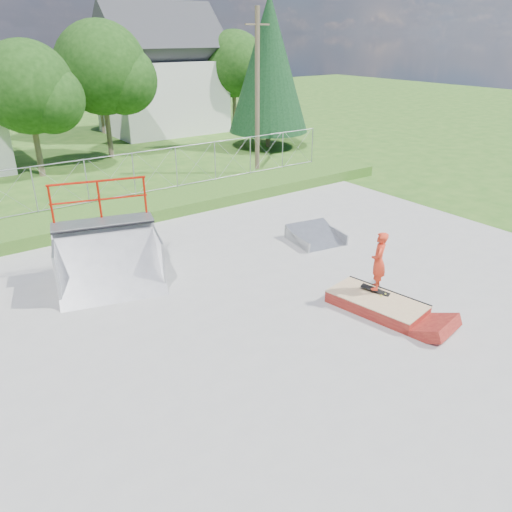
% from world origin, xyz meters
% --- Properties ---
extents(ground, '(120.00, 120.00, 0.00)m').
position_xyz_m(ground, '(0.00, 0.00, 0.00)').
color(ground, '#2A5919').
rests_on(ground, ground).
extents(concrete_pad, '(20.00, 16.00, 0.04)m').
position_xyz_m(concrete_pad, '(0.00, 0.00, 0.02)').
color(concrete_pad, '#969693').
rests_on(concrete_pad, ground).
extents(grass_berm, '(24.00, 3.00, 0.50)m').
position_xyz_m(grass_berm, '(0.00, 9.50, 0.25)').
color(grass_berm, '#2A5919').
rests_on(grass_berm, ground).
extents(grind_box, '(1.69, 2.72, 0.38)m').
position_xyz_m(grind_box, '(1.59, -1.63, 0.19)').
color(grind_box, maroon).
rests_on(grind_box, concrete_pad).
extents(quarter_pipe, '(3.45, 3.14, 2.90)m').
position_xyz_m(quarter_pipe, '(-3.65, 3.85, 1.45)').
color(quarter_pipe, gray).
rests_on(quarter_pipe, concrete_pad).
extents(flat_bank_ramp, '(1.89, 1.97, 0.50)m').
position_xyz_m(flat_bank_ramp, '(3.51, 2.90, 0.25)').
color(flat_bank_ramp, gray).
rests_on(flat_bank_ramp, concrete_pad).
extents(skateboard, '(0.51, 0.82, 0.13)m').
position_xyz_m(skateboard, '(1.83, -1.35, 0.42)').
color(skateboard, black).
rests_on(skateboard, grind_box).
extents(skater, '(0.70, 0.66, 1.61)m').
position_xyz_m(skater, '(1.83, -1.35, 1.23)').
color(skater, red).
rests_on(skater, grind_box).
extents(chain_link_fence, '(20.00, 0.06, 1.80)m').
position_xyz_m(chain_link_fence, '(0.00, 10.50, 1.40)').
color(chain_link_fence, '#989CA0').
rests_on(chain_link_fence, grass_berm).
extents(gable_house, '(8.40, 6.08, 8.94)m').
position_xyz_m(gable_house, '(9.00, 26.00, 3.84)').
color(gable_house, silver).
rests_on(gable_house, ground).
extents(utility_pole, '(0.24, 0.24, 8.00)m').
position_xyz_m(utility_pole, '(7.50, 12.00, 4.00)').
color(utility_pole, brown).
rests_on(utility_pole, ground).
extents(tree_left_near, '(4.76, 4.48, 6.65)m').
position_xyz_m(tree_left_near, '(-1.75, 17.83, 4.24)').
color(tree_left_near, brown).
rests_on(tree_left_near, ground).
extents(tree_center, '(5.44, 5.12, 7.60)m').
position_xyz_m(tree_center, '(2.78, 19.81, 4.85)').
color(tree_center, brown).
rests_on(tree_center, ground).
extents(tree_right_far, '(5.10, 4.80, 7.12)m').
position_xyz_m(tree_right_far, '(14.27, 23.82, 4.54)').
color(tree_right_far, brown).
rests_on(tree_right_far, ground).
extents(tree_back_mid, '(4.08, 3.84, 5.70)m').
position_xyz_m(tree_back_mid, '(5.21, 27.86, 3.63)').
color(tree_back_mid, brown).
rests_on(tree_back_mid, ground).
extents(conifer_tree, '(5.04, 5.04, 9.10)m').
position_xyz_m(conifer_tree, '(12.00, 17.00, 5.05)').
color(conifer_tree, brown).
rests_on(conifer_tree, ground).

